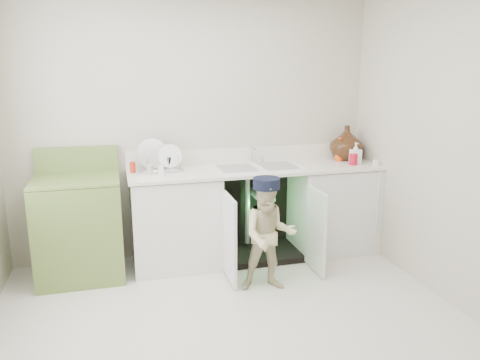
{
  "coord_description": "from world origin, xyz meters",
  "views": [
    {
      "loc": [
        -0.75,
        -2.98,
        1.83
      ],
      "look_at": [
        0.24,
        0.7,
        0.91
      ],
      "focal_mm": 35.0,
      "sensor_mm": 36.0,
      "label": 1
    }
  ],
  "objects": [
    {
      "name": "repair_worker",
      "position": [
        0.44,
        0.5,
        0.49
      ],
      "size": [
        0.52,
        0.59,
        0.96
      ],
      "rotation": [
        0.0,
        0.0,
        -0.17
      ],
      "color": "beige",
      "rests_on": "ground"
    },
    {
      "name": "room_shell",
      "position": [
        0.0,
        0.0,
        1.25
      ],
      "size": [
        6.0,
        5.5,
        1.26
      ],
      "color": "beige",
      "rests_on": "ground"
    },
    {
      "name": "ground",
      "position": [
        0.0,
        0.0,
        0.0
      ],
      "size": [
        3.5,
        3.5,
        0.0
      ],
      "primitive_type": "plane",
      "color": "beige",
      "rests_on": "ground"
    },
    {
      "name": "counter_run",
      "position": [
        0.59,
        1.21,
        0.48
      ],
      "size": [
        2.44,
        1.02,
        1.25
      ],
      "color": "silver",
      "rests_on": "ground"
    },
    {
      "name": "avocado_stove",
      "position": [
        -1.1,
        1.18,
        0.47
      ],
      "size": [
        0.73,
        0.65,
        1.13
      ],
      "color": "olive",
      "rests_on": "ground"
    }
  ]
}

